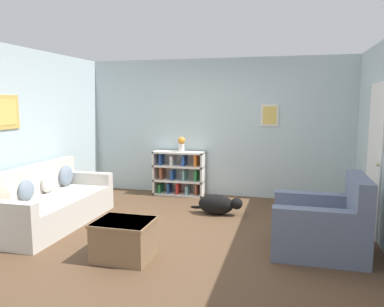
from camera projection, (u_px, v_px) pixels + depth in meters
The scene contains 9 objects.
ground_plane at pixel (185, 232), 5.18m from camera, with size 14.00×14.00×0.00m, color brown.
wall_back at pixel (216, 128), 7.16m from camera, with size 5.60×0.13×2.60m.
wall_left at pixel (22, 135), 5.63m from camera, with size 0.13×5.00×2.60m.
couch at pixel (49, 204), 5.48m from camera, with size 0.89×2.09×0.86m.
bookshelf at pixel (180, 173), 7.24m from camera, with size 0.99×0.34×0.85m.
recliner_chair at pixel (324, 226), 4.47m from camera, with size 1.05×0.95×0.94m.
coffee_table at pixel (124, 238), 4.29m from camera, with size 0.65×0.55×0.45m.
dog at pixel (218, 204), 5.98m from camera, with size 0.86×0.29×0.32m.
vase at pixel (182, 143), 7.12m from camera, with size 0.14×0.14×0.28m.
Camera 1 is at (1.35, -4.79, 1.79)m, focal length 35.00 mm.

